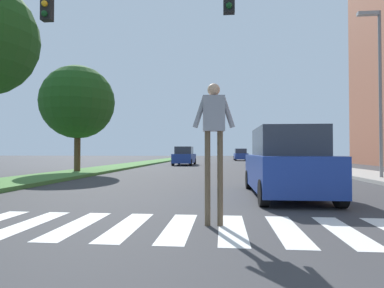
{
  "coord_description": "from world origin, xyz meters",
  "views": [
    {
      "loc": [
        0.75,
        1.72,
        1.29
      ],
      "look_at": [
        -0.79,
        17.7,
        1.67
      ],
      "focal_mm": 30.2,
      "sensor_mm": 36.0,
      "label": 1
    }
  ],
  "objects": [
    {
      "name": "suv_crossing",
      "position": [
        2.54,
        11.21,
        0.93
      ],
      "size": [
        2.01,
        4.62,
        1.97
      ],
      "color": "navy",
      "rests_on": "ground_plane"
    },
    {
      "name": "pedestrian_performer",
      "position": [
        0.59,
        7.37,
        1.66
      ],
      "size": [
        0.75,
        0.27,
        2.49
      ],
      "color": "brown",
      "rests_on": "ground_plane"
    },
    {
      "name": "sedan_midblock",
      "position": [
        -2.97,
        32.59,
        0.81
      ],
      "size": [
        1.9,
        4.63,
        1.77
      ],
      "color": "navy",
      "rests_on": "ground_plane"
    },
    {
      "name": "crosswalk",
      "position": [
        0.0,
        7.18,
        0.0
      ],
      "size": [
        7.65,
        2.2,
        0.01
      ],
      "color": "silver",
      "rests_on": "ground_plane"
    },
    {
      "name": "tree_far",
      "position": [
        -7.8,
        19.97,
        4.21
      ],
      "size": [
        4.3,
        4.3,
        6.22
      ],
      "color": "#4C3823",
      "rests_on": "median_strip"
    },
    {
      "name": "sedan_distant",
      "position": [
        3.27,
        48.43,
        0.79
      ],
      "size": [
        1.95,
        4.12,
        1.72
      ],
      "color": "navy",
      "rests_on": "ground_plane"
    },
    {
      "name": "street_lamp_right",
      "position": [
        7.7,
        16.88,
        4.59
      ],
      "size": [
        1.02,
        0.24,
        7.5
      ],
      "color": "slate",
      "rests_on": "sidewalk_right"
    },
    {
      "name": "traffic_light_gantry",
      "position": [
        -3.86,
        9.63,
        4.35
      ],
      "size": [
        8.67,
        0.3,
        6.0
      ],
      "color": "gold",
      "rests_on": "median_strip"
    },
    {
      "name": "sidewalk_right",
      "position": [
        8.29,
        28.0,
        0.07
      ],
      "size": [
        3.0,
        64.0,
        0.15
      ],
      "primitive_type": "cube",
      "color": "#9E9991",
      "rests_on": "ground_plane"
    },
    {
      "name": "ground_plane",
      "position": [
        0.0,
        30.0,
        0.0
      ],
      "size": [
        140.0,
        140.0,
        0.0
      ],
      "primitive_type": "plane",
      "color": "#38383A"
    },
    {
      "name": "median_strip",
      "position": [
        -7.53,
        28.0,
        0.07
      ],
      "size": [
        2.88,
        64.0,
        0.15
      ],
      "primitive_type": "cube",
      "color": "#477A38",
      "rests_on": "ground_plane"
    }
  ]
}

